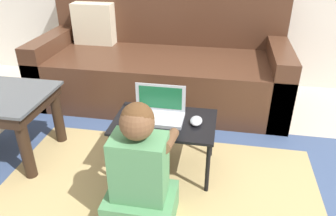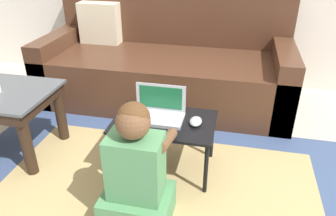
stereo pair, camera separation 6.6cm
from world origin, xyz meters
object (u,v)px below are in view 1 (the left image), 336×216
laptop_desk (164,126)px  person_seated (140,175)px  laptop (158,113)px  computer_mouse (196,121)px  couch (162,65)px

laptop_desk → person_seated: 0.43m
laptop → computer_mouse: laptop is taller
couch → laptop: (0.18, -1.00, 0.08)m
couch → laptop_desk: couch is taller
laptop → computer_mouse: (0.23, -0.02, -0.02)m
person_seated → computer_mouse: bearing=62.6°
couch → computer_mouse: (0.41, -1.02, 0.06)m
couch → computer_mouse: couch is taller
couch → laptop: size_ratio=6.83×
couch → laptop_desk: 1.05m
laptop_desk → laptop: (-0.04, 0.02, 0.07)m
laptop → person_seated: person_seated is taller
couch → laptop_desk: size_ratio=3.44×
couch → laptop: bearing=-79.8°
laptop → laptop_desk: bearing=-29.6°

